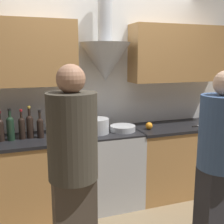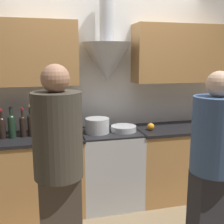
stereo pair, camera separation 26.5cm
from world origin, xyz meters
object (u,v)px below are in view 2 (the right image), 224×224
Objects in this scene: wine_bottle_5 at (2,126)px; person_foreground_left at (59,174)px; person_foreground_right at (213,166)px; wine_bottle_8 at (31,124)px; stove_range at (110,167)px; wine_bottle_6 at (12,125)px; orange_fruit at (151,127)px; mixing_bowl at (123,129)px; wine_bottle_9 at (41,125)px; wine_bottle_7 at (23,125)px; stock_pot at (97,126)px.

wine_bottle_5 is 1.30m from person_foreground_left.
wine_bottle_8 is at bearing 138.31° from person_foreground_right.
stove_range is at bearing 113.48° from person_foreground_right.
wine_bottle_6 reaches higher than stove_range.
mixing_bowl is at bearing 174.61° from orange_fruit.
wine_bottle_9 is (0.40, -0.01, -0.01)m from wine_bottle_5.
mixing_bowl is at bearing -3.40° from wine_bottle_8.
stove_range is 2.85× the size of wine_bottle_5.
wine_bottle_5 is at bearing 144.06° from person_foreground_right.
wine_bottle_6 reaches higher than mixing_bowl.
wine_bottle_7 is 0.82m from stock_pot.
stove_range is 0.53× the size of person_foreground_left.
orange_fruit is at bearing 92.79° from person_foreground_right.
wine_bottle_8 is 1.26× the size of stock_pot.
orange_fruit is 1.18m from person_foreground_right.
wine_bottle_9 is 0.18× the size of person_foreground_right.
person_foreground_left is at bearing -119.23° from stove_range.
wine_bottle_9 is at bearing 95.51° from person_foreground_left.
wine_bottle_5 is 0.99× the size of wine_bottle_7.
person_foreground_right reaches higher than mixing_bowl.
stove_range is at bearing -0.12° from wine_bottle_5.
wine_bottle_7 is at bearing 177.22° from stock_pot.
wine_bottle_9 reaches higher than orange_fruit.
mixing_bowl is (0.94, -0.03, -0.09)m from wine_bottle_9.
mixing_bowl is (0.31, -0.01, -0.05)m from stock_pot.
person_foreground_left is (-0.82, -1.16, 0.01)m from mixing_bowl.
person_foreground_left reaches higher than wine_bottle_9.
orange_fruit is (1.37, -0.09, -0.10)m from wine_bottle_8.
person_foreground_left is (0.41, -1.19, -0.10)m from wine_bottle_6.
wine_bottle_7 is (0.11, 0.01, -0.01)m from wine_bottle_6.
stove_range is 1.32m from wine_bottle_5.
person_foreground_right reaches higher than wine_bottle_7.
person_foreground_left reaches higher than orange_fruit.
wine_bottle_7 is 1.97m from person_foreground_right.
wine_bottle_8 is at bearing 7.43° from wine_bottle_6.
stock_pot is at bearing -170.34° from stove_range.
stove_range is 1.13m from wine_bottle_7.
stock_pot is 0.64m from orange_fruit.
stock_pot is (0.63, -0.02, -0.04)m from wine_bottle_9.
wine_bottle_6 is 1.06× the size of wine_bottle_7.
wine_bottle_7 is at bearing 140.17° from person_foreground_right.
wine_bottle_6 is at bearing 179.33° from wine_bottle_9.
wine_bottle_6 is 1.27m from person_foreground_left.
wine_bottle_5 is 0.30m from wine_bottle_8.
stove_range is at bearing 9.66° from stock_pot.
wine_bottle_5 is at bearing 179.02° from wine_bottle_9.
wine_bottle_8 is 1.14× the size of wine_bottle_9.
person_foreground_right is (0.06, -1.18, -0.04)m from orange_fruit.
wine_bottle_8 is 1.92m from person_foreground_right.
wine_bottle_9 is (-0.78, -0.00, 0.57)m from stove_range.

